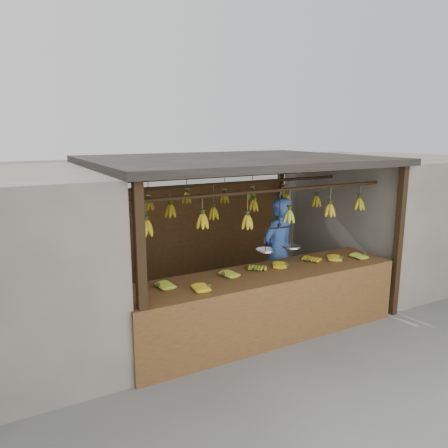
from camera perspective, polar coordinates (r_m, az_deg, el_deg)
ground at (r=7.26m, az=1.16°, el=-10.53°), size 80.00×80.00×0.00m
stall at (r=7.03m, az=-0.11°, el=5.40°), size 4.30×3.30×2.40m
neighbor_right at (r=9.21m, az=20.99°, el=1.00°), size 3.00×3.00×2.30m
counter at (r=5.95m, az=6.04°, el=-8.33°), size 3.96×0.90×0.96m
hanging_bananas at (r=6.79m, az=1.15°, el=2.31°), size 3.62×2.24×0.39m
balance_scale at (r=6.15m, az=7.16°, el=-2.74°), size 0.69×0.28×0.84m
vendor at (r=7.07m, az=7.07°, el=-3.63°), size 0.73×0.57×1.77m
bag_bundles at (r=9.08m, az=7.55°, el=0.58°), size 0.08×0.26×1.28m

